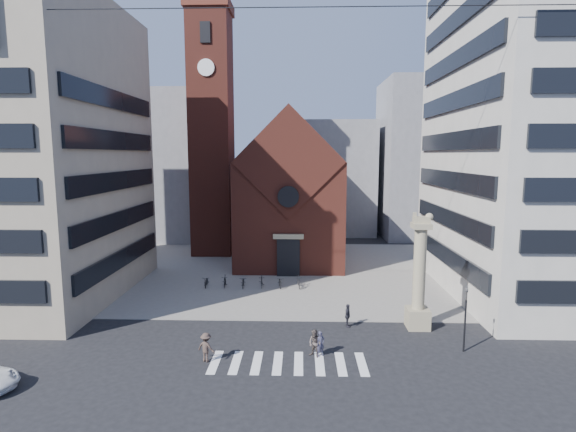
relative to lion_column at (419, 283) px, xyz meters
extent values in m
plane|color=black|center=(-10.01, -3.00, -3.46)|extent=(120.00, 120.00, 0.00)
cube|color=gray|center=(-10.01, 16.00, -3.43)|extent=(46.00, 30.00, 0.05)
cube|color=maroon|center=(-10.01, 22.00, 2.54)|extent=(12.00, 16.00, 12.00)
cube|color=maroon|center=(-10.01, 22.40, 8.54)|extent=(12.00, 15.40, 12.00)
cube|color=maroon|center=(-10.01, 14.05, 8.54)|extent=(11.76, 0.50, 11.76)
cylinder|color=black|center=(-10.01, 13.60, 5.04)|extent=(2.20, 0.30, 2.20)
cube|color=black|center=(-10.01, 13.85, -1.46)|extent=(2.40, 0.30, 4.00)
cube|color=tan|center=(-10.01, 13.80, 0.84)|extent=(3.20, 0.40, 0.50)
cube|color=maroon|center=(-20.01, 25.00, 11.54)|extent=(5.00, 5.00, 30.00)
cube|color=maroon|center=(-20.01, 25.00, 27.14)|extent=(5.50, 5.50, 1.20)
cylinder|color=white|center=(-20.01, 22.40, 19.54)|extent=(2.00, 0.20, 2.00)
cube|color=black|center=(-20.01, 22.40, 23.54)|extent=(1.20, 0.20, 2.40)
cube|color=gray|center=(-34.01, 7.00, 9.54)|extent=(18.00, 20.00, 26.00)
cube|color=beige|center=(13.99, 9.00, 12.54)|extent=(18.00, 22.00, 32.00)
cube|color=gray|center=(-30.01, 37.00, 7.54)|extent=(16.00, 14.00, 22.00)
cube|color=gray|center=(-4.01, 42.00, 5.54)|extent=(14.00, 12.00, 18.00)
cube|color=gray|center=(11.99, 39.00, 8.54)|extent=(16.00, 14.00, 24.00)
cube|color=tan|center=(-0.01, 0.00, -2.71)|extent=(1.60, 1.60, 1.50)
cylinder|color=tan|center=(-0.01, 0.00, 1.04)|extent=(0.90, 0.90, 6.00)
cube|color=tan|center=(-0.01, 0.00, 4.24)|extent=(1.30, 1.30, 0.40)
cube|color=tan|center=(-0.01, 0.00, 4.64)|extent=(1.20, 0.50, 0.55)
sphere|color=tan|center=(0.54, 0.00, 4.89)|extent=(0.56, 0.56, 0.56)
cube|color=tan|center=(-0.51, 0.00, 5.04)|extent=(0.25, 0.15, 0.35)
cylinder|color=black|center=(1.99, -4.00, -1.71)|extent=(0.12, 0.12, 3.50)
imported|color=black|center=(1.99, -4.00, 0.44)|extent=(0.13, 0.16, 0.80)
imported|color=#363449|center=(-7.42, -4.96, -2.64)|extent=(0.72, 0.67, 1.64)
imported|color=#4E433E|center=(-7.79, -5.06, -2.57)|extent=(1.09, 1.04, 1.78)
imported|color=#2B2932|center=(-5.19, 0.00, -2.58)|extent=(0.74, 1.12, 1.76)
imported|color=#42332C|center=(-14.57, -5.90, -2.54)|extent=(1.36, 1.09, 1.84)
imported|color=black|center=(-17.86, 9.81, -2.90)|extent=(0.83, 1.96, 1.00)
imported|color=black|center=(-16.07, 9.81, -2.85)|extent=(0.68, 1.89, 1.12)
imported|color=black|center=(-14.27, 9.81, -2.90)|extent=(0.83, 1.96, 1.00)
imported|color=black|center=(-12.48, 9.81, -2.85)|extent=(0.68, 1.89, 1.12)
imported|color=black|center=(-10.68, 9.81, -2.90)|extent=(0.83, 1.96, 1.00)
imported|color=black|center=(-8.89, 9.81, -2.85)|extent=(0.68, 1.89, 1.12)
camera|label=1|loc=(-8.71, -32.24, 9.37)|focal=28.00mm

